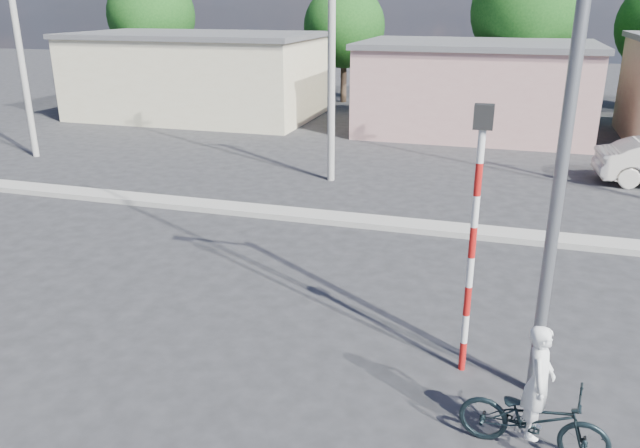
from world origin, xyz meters
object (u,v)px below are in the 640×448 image
(traffic_pole, at_px, (474,221))
(streetlight, at_px, (562,64))
(cyclist, at_px, (536,401))
(bicycle, at_px, (534,419))

(traffic_pole, relative_size, streetlight, 0.48)
(cyclist, xyz_separation_m, traffic_pole, (-1.04, 1.76, 1.80))
(cyclist, bearing_deg, traffic_pole, 37.95)
(cyclist, distance_m, streetlight, 4.42)
(bicycle, bearing_deg, streetlight, 11.46)
(bicycle, bearing_deg, traffic_pole, 37.95)
(streetlight, bearing_deg, bicycle, -85.85)
(bicycle, relative_size, cyclist, 1.23)
(bicycle, xyz_separation_m, streetlight, (-0.11, 1.46, 4.45))
(traffic_pole, distance_m, streetlight, 2.56)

